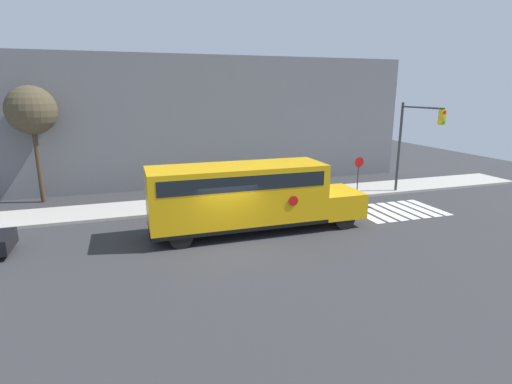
% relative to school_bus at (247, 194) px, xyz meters
% --- Properties ---
extents(ground_plane, '(60.00, 60.00, 0.00)m').
position_rel_school_bus_xyz_m(ground_plane, '(-1.16, -1.37, -1.78)').
color(ground_plane, '#333335').
extents(sidewalk_strip, '(44.00, 3.00, 0.15)m').
position_rel_school_bus_xyz_m(sidewalk_strip, '(-1.16, 5.13, -1.70)').
color(sidewalk_strip, '#B2ADA3').
rests_on(sidewalk_strip, ground).
extents(building_backdrop, '(32.00, 4.00, 8.61)m').
position_rel_school_bus_xyz_m(building_backdrop, '(-1.16, 11.63, 2.53)').
color(building_backdrop, slate).
rests_on(building_backdrop, ground).
extents(crosswalk_stripes, '(4.70, 3.20, 0.01)m').
position_rel_school_bus_xyz_m(crosswalk_stripes, '(8.76, 0.63, -1.77)').
color(crosswalk_stripes, white).
rests_on(crosswalk_stripes, ground).
extents(school_bus, '(9.97, 2.57, 3.13)m').
position_rel_school_bus_xyz_m(school_bus, '(0.00, 0.00, 0.00)').
color(school_bus, '#EAA80F').
rests_on(school_bus, ground).
extents(stop_sign, '(0.62, 0.10, 2.40)m').
position_rel_school_bus_xyz_m(stop_sign, '(8.49, 4.23, -0.22)').
color(stop_sign, '#38383A').
rests_on(stop_sign, ground).
extents(traffic_light, '(0.28, 3.54, 5.66)m').
position_rel_school_bus_xyz_m(traffic_light, '(11.21, 2.95, 1.98)').
color(traffic_light, '#38383A').
rests_on(traffic_light, ground).
extents(tree_near_sidewalk, '(2.71, 2.71, 6.66)m').
position_rel_school_bus_xyz_m(tree_near_sidewalk, '(-9.87, 8.59, 3.48)').
color(tree_near_sidewalk, '#423323').
rests_on(tree_near_sidewalk, ground).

